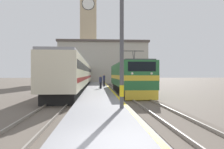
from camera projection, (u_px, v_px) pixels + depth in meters
ground_plane at (98, 88)px, 35.40m from camera, size 200.00×200.00×0.00m
platform at (98, 88)px, 30.41m from camera, size 3.16×140.00×0.44m
rail_track_near at (123, 90)px, 30.65m from camera, size 2.83×140.00×0.16m
rail_track_far at (77, 90)px, 30.20m from camera, size 2.83×140.00×0.16m
locomotive_train at (128, 77)px, 25.40m from camera, size 2.92×15.53×4.54m
passenger_train at (80, 75)px, 36.17m from camera, size 2.92×44.31×4.00m
catenary_mast at (124, 34)px, 11.44m from camera, size 2.67×0.23×7.59m
person_on_platform at (101, 82)px, 26.72m from camera, size 0.34×0.34×1.65m
second_waiting_passenger at (104, 80)px, 31.52m from camera, size 0.34×0.34×1.81m
clock_tower at (89, 28)px, 65.26m from camera, size 5.95×5.95×30.15m
station_building at (103, 62)px, 53.70m from camera, size 21.43×8.36×10.16m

